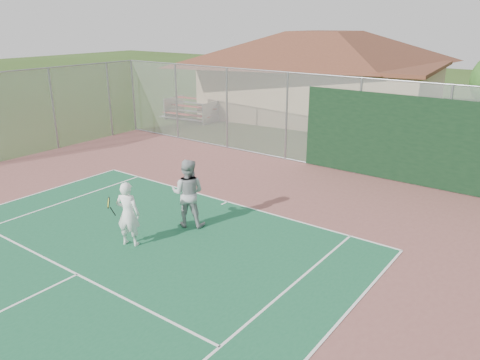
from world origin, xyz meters
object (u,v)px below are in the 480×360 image
(clubhouse, at_px, (323,66))
(player_grey_back, at_px, (188,194))
(player_white_front, at_px, (128,214))
(bleachers, at_px, (192,109))

(clubhouse, relative_size, player_grey_back, 7.42)
(player_white_front, height_order, player_grey_back, player_grey_back)
(bleachers, distance_m, player_grey_back, 14.54)
(player_white_front, distance_m, player_grey_back, 1.82)
(clubhouse, bearing_deg, bleachers, -143.33)
(player_grey_back, bearing_deg, player_white_front, 50.44)
(clubhouse, height_order, bleachers, clubhouse)
(clubhouse, distance_m, bleachers, 7.83)
(player_white_front, bearing_deg, player_grey_back, -124.89)
(clubhouse, bearing_deg, player_grey_back, -81.45)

